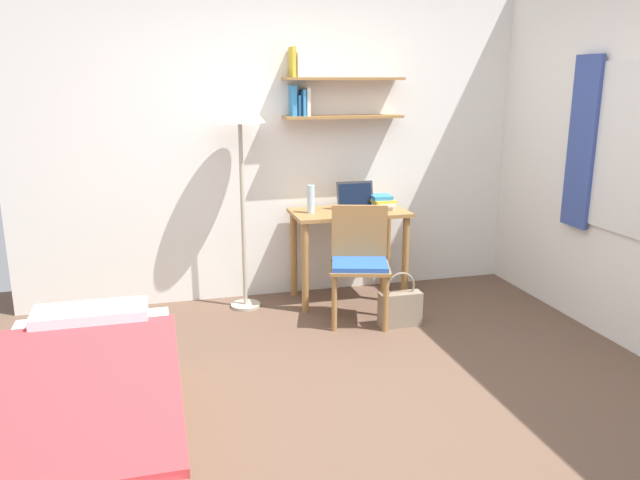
% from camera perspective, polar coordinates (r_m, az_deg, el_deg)
% --- Properties ---
extents(ground_plane, '(5.28, 5.28, 0.00)m').
position_cam_1_polar(ground_plane, '(3.70, 3.88, -14.71)').
color(ground_plane, brown).
extents(wall_back, '(4.40, 0.27, 2.60)m').
position_cam_1_polar(wall_back, '(5.20, -3.02, 9.06)').
color(wall_back, white).
rests_on(wall_back, ground_plane).
extents(bed, '(0.92, 1.86, 0.54)m').
position_cam_1_polar(bed, '(3.27, -20.89, -15.07)').
color(bed, '#9E703D').
rests_on(bed, ground_plane).
extents(desk, '(0.94, 0.51, 0.76)m').
position_cam_1_polar(desk, '(5.13, 2.66, 0.90)').
color(desk, '#9E703D').
rests_on(desk, ground_plane).
extents(desk_chair, '(0.53, 0.49, 0.88)m').
position_cam_1_polar(desk_chair, '(4.69, 3.64, -1.71)').
color(desk_chair, '#9E703D').
rests_on(desk_chair, ground_plane).
extents(standing_lamp, '(0.39, 0.39, 1.70)m').
position_cam_1_polar(standing_lamp, '(4.84, -7.35, 10.79)').
color(standing_lamp, '#B2A893').
rests_on(standing_lamp, ground_plane).
extents(laptop, '(0.32, 0.24, 0.23)m').
position_cam_1_polar(laptop, '(5.11, 3.39, 3.39)').
color(laptop, '#2D2D33').
rests_on(laptop, desk).
extents(water_bottle, '(0.06, 0.06, 0.22)m').
position_cam_1_polar(water_bottle, '(4.98, -0.84, 3.76)').
color(water_bottle, silver).
rests_on(water_bottle, desk).
extents(book_stack, '(0.20, 0.25, 0.11)m').
position_cam_1_polar(book_stack, '(5.18, 5.61, 3.48)').
color(book_stack, silver).
rests_on(book_stack, desk).
extents(handbag, '(0.32, 0.11, 0.42)m').
position_cam_1_polar(handbag, '(4.73, 7.34, -6.15)').
color(handbag, gray).
rests_on(handbag, ground_plane).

